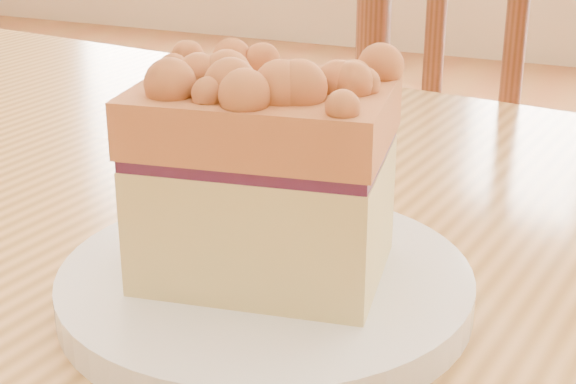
% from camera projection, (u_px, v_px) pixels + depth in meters
% --- Properties ---
extents(cafe_chair_main, '(0.56, 0.56, 0.94)m').
position_uv_depth(cafe_chair_main, '(562.00, 298.00, 1.02)').
color(cafe_chair_main, brown).
rests_on(cafe_chair_main, ground).
extents(plate, '(0.21, 0.21, 0.02)m').
position_uv_depth(plate, '(266.00, 286.00, 0.45)').
color(plate, white).
rests_on(plate, cafe_table_main).
extents(cake_slice, '(0.14, 0.11, 0.11)m').
position_uv_depth(cake_slice, '(261.00, 167.00, 0.43)').
color(cake_slice, '#C8BE71').
rests_on(cake_slice, plate).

